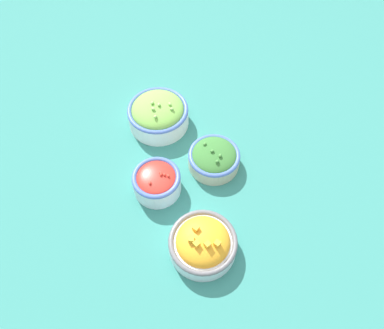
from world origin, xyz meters
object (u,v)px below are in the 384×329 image
at_px(bowl_cherry_tomatoes, 157,181).
at_px(bowl_lettuce, 158,113).
at_px(bowl_squash, 203,243).
at_px(bowl_broccoli, 214,158).

height_order(bowl_cherry_tomatoes, bowl_lettuce, bowl_lettuce).
height_order(bowl_squash, bowl_cherry_tomatoes, bowl_squash).
bearing_deg(bowl_squash, bowl_cherry_tomatoes, 14.58).
height_order(bowl_squash, bowl_lettuce, bowl_lettuce).
relative_size(bowl_broccoli, bowl_lettuce, 0.80).
bearing_deg(bowl_broccoli, bowl_squash, 151.23).
height_order(bowl_cherry_tomatoes, bowl_broccoli, bowl_cherry_tomatoes).
distance_m(bowl_squash, bowl_lettuce, 0.38).
height_order(bowl_squash, bowl_broccoli, bowl_squash).
relative_size(bowl_squash, bowl_lettuce, 0.92).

